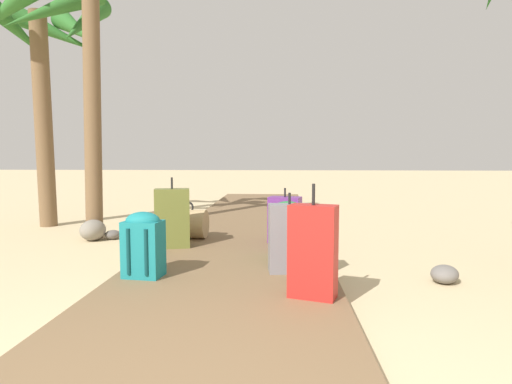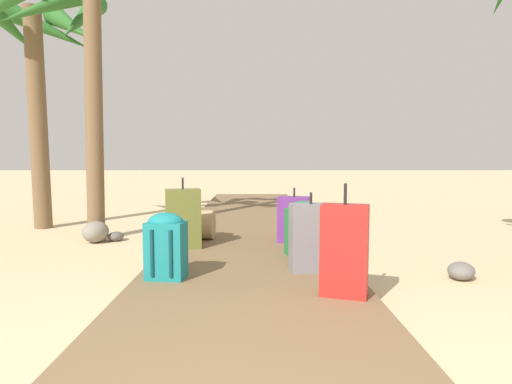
% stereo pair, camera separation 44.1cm
% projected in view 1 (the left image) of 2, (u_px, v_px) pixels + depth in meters
% --- Properties ---
extents(ground_plane, '(60.00, 60.00, 0.00)m').
position_uv_depth(ground_plane, '(242.00, 244.00, 5.62)').
color(ground_plane, '#D1BA8C').
extents(boardwalk, '(2.00, 11.00, 0.08)m').
position_uv_depth(boardwalk, '(248.00, 227.00, 6.71)').
color(boardwalk, brown).
rests_on(boardwalk, ground).
extents(suitcase_grey, '(0.40, 0.25, 0.74)m').
position_uv_depth(suitcase_grey, '(289.00, 238.00, 3.96)').
color(suitcase_grey, slate).
rests_on(suitcase_grey, boardwalk).
extents(suitcase_red, '(0.39, 0.29, 0.87)m').
position_uv_depth(suitcase_red, '(313.00, 251.00, 3.23)').
color(suitcase_red, red).
rests_on(suitcase_red, boardwalk).
extents(backpack_green, '(0.38, 0.29, 0.59)m').
position_uv_depth(backpack_green, '(287.00, 227.00, 4.61)').
color(backpack_green, '#237538').
rests_on(backpack_green, boardwalk).
extents(suitcase_olive, '(0.44, 0.31, 0.82)m').
position_uv_depth(suitcase_olive, '(172.00, 218.00, 5.04)').
color(suitcase_olive, olive).
rests_on(suitcase_olive, boardwalk).
extents(duffel_bag_tan, '(0.51, 0.41, 0.49)m').
position_uv_depth(duffel_bag_tan, '(188.00, 224.00, 5.61)').
color(duffel_bag_tan, tan).
rests_on(duffel_bag_tan, boardwalk).
extents(backpack_teal, '(0.36, 0.29, 0.58)m').
position_uv_depth(backpack_teal, '(143.00, 243.00, 3.80)').
color(backpack_teal, '#197A7F').
rests_on(backpack_teal, boardwalk).
extents(suitcase_purple, '(0.43, 0.32, 0.68)m').
position_uv_depth(suitcase_purple, '(285.00, 220.00, 5.32)').
color(suitcase_purple, '#6B2D84').
rests_on(suitcase_purple, boardwalk).
extents(palm_tree_far_left, '(2.33, 2.24, 3.82)m').
position_uv_depth(palm_tree_far_left, '(41.00, 38.00, 6.81)').
color(palm_tree_far_left, brown).
rests_on(palm_tree_far_left, ground).
extents(rock_left_near, '(0.28, 0.29, 0.13)m').
position_uv_depth(rock_left_near, '(113.00, 235.00, 5.95)').
color(rock_left_near, '#5B5651').
rests_on(rock_left_near, ground).
extents(rock_left_far, '(0.33, 0.40, 0.29)m').
position_uv_depth(rock_left_far, '(93.00, 230.00, 5.86)').
color(rock_left_far, gray).
rests_on(rock_left_far, ground).
extents(rock_right_mid, '(0.35, 0.37, 0.16)m').
position_uv_depth(rock_right_mid, '(445.00, 274.00, 3.89)').
color(rock_right_mid, slate).
rests_on(rock_right_mid, ground).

